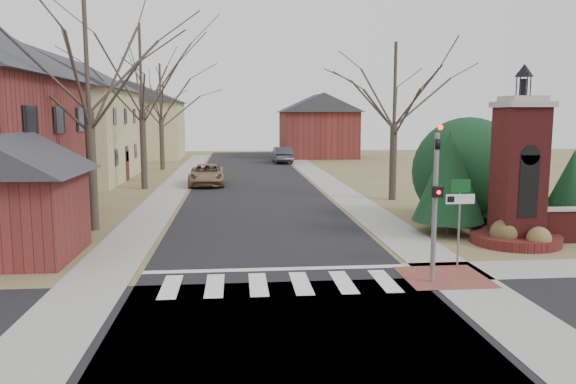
{
  "coord_description": "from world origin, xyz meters",
  "views": [
    {
      "loc": [
        -1.18,
        -14.29,
        4.68
      ],
      "look_at": [
        0.72,
        6.0,
        1.88
      ],
      "focal_mm": 35.0,
      "sensor_mm": 36.0,
      "label": 1
    }
  ],
  "objects": [
    {
      "name": "dry_shrub_left",
      "position": [
        8.36,
        4.6,
        0.49
      ],
      "size": [
        0.98,
        0.98,
        0.98
      ],
      "primitive_type": "sphere",
      "color": "brown",
      "rests_on": "ground"
    },
    {
      "name": "bare_tree_1",
      "position": [
        -7.0,
        22.0,
        8.03
      ],
      "size": [
        8.4,
        8.4,
        11.64
      ],
      "color": "#473D33",
      "rests_on": "ground"
    },
    {
      "name": "dry_shrub_right",
      "position": [
        9.3,
        3.91,
        0.42
      ],
      "size": [
        0.83,
        0.83,
        0.83
      ],
      "primitive_type": "sphere",
      "color": "brown",
      "rests_on": "ground"
    },
    {
      "name": "house_distant_right",
      "position": [
        7.99,
        47.99,
        3.65
      ],
      "size": [
        8.8,
        8.8,
        7.3
      ],
      "color": "maroon",
      "rests_on": "ground"
    },
    {
      "name": "distant_car",
      "position": [
        3.4,
        40.81,
        0.79
      ],
      "size": [
        1.89,
        4.89,
        1.59
      ],
      "primitive_type": "imported",
      "rotation": [
        0.0,
        0.0,
        3.19
      ],
      "color": "#34363C",
      "rests_on": "ground"
    },
    {
      "name": "ground",
      "position": [
        0.0,
        0.0,
        0.0
      ],
      "size": [
        120.0,
        120.0,
        0.0
      ],
      "primitive_type": "plane",
      "color": "brown",
      "rests_on": "ground"
    },
    {
      "name": "house_distant_left",
      "position": [
        -12.01,
        48.0,
        4.25
      ],
      "size": [
        10.8,
        8.8,
        8.53
      ],
      "color": "#C3B882",
      "rests_on": "ground"
    },
    {
      "name": "sidewalk_right_main",
      "position": [
        5.2,
        22.0,
        0.01
      ],
      "size": [
        2.0,
        60.0,
        0.02
      ],
      "primitive_type": "cube",
      "color": "gray",
      "rests_on": "ground"
    },
    {
      "name": "traffic_signal_pole",
      "position": [
        4.3,
        0.57,
        2.59
      ],
      "size": [
        0.28,
        0.41,
        4.5
      ],
      "color": "slate",
      "rests_on": "ground"
    },
    {
      "name": "garage_left",
      "position": [
        -8.52,
        4.49,
        2.24
      ],
      "size": [
        4.8,
        4.8,
        4.29
      ],
      "color": "maroon",
      "rests_on": "ground"
    },
    {
      "name": "bare_tree_3",
      "position": [
        7.5,
        16.0,
        6.69
      ],
      "size": [
        7.0,
        7.0,
        9.7
      ],
      "color": "#473D33",
      "rests_on": "ground"
    },
    {
      "name": "stop_bar",
      "position": [
        0.0,
        2.3,
        0.01
      ],
      "size": [
        8.0,
        0.35,
        0.02
      ],
      "primitive_type": "cube",
      "color": "silver",
      "rests_on": "ground"
    },
    {
      "name": "brick_gate_monument",
      "position": [
        9.0,
        4.99,
        2.17
      ],
      "size": [
        3.2,
        3.2,
        6.47
      ],
      "color": "#5C1B1B",
      "rests_on": "ground"
    },
    {
      "name": "sidewalk_left",
      "position": [
        -5.2,
        22.0,
        0.01
      ],
      "size": [
        2.0,
        60.0,
        0.02
      ],
      "primitive_type": "cube",
      "color": "gray",
      "rests_on": "ground"
    },
    {
      "name": "cross_street",
      "position": [
        0.0,
        -3.0,
        0.01
      ],
      "size": [
        120.0,
        8.0,
        0.01
      ],
      "primitive_type": "cube",
      "color": "black",
      "rests_on": "ground"
    },
    {
      "name": "crosswalk_zone",
      "position": [
        0.0,
        0.8,
        0.01
      ],
      "size": [
        8.0,
        2.2,
        0.02
      ],
      "primitive_type": "cube",
      "color": "silver",
      "rests_on": "ground"
    },
    {
      "name": "bare_tree_2",
      "position": [
        -7.5,
        35.0,
        7.03
      ],
      "size": [
        7.35,
        7.35,
        10.19
      ],
      "color": "#473D33",
      "rests_on": "ground"
    },
    {
      "name": "sign_post",
      "position": [
        5.59,
        1.99,
        1.95
      ],
      "size": [
        0.9,
        0.07,
        2.75
      ],
      "color": "slate",
      "rests_on": "ground"
    },
    {
      "name": "evergreen_far",
      "position": [
        12.5,
        7.2,
        1.9
      ],
      "size": [
        2.4,
        2.4,
        3.3
      ],
      "color": "#473D33",
      "rests_on": "ground"
    },
    {
      "name": "evergreen_mid",
      "position": [
        10.5,
        8.2,
        2.6
      ],
      "size": [
        3.4,
        3.4,
        4.7
      ],
      "color": "#473D33",
      "rests_on": "ground"
    },
    {
      "name": "pickup_truck",
      "position": [
        -3.11,
        23.54,
        0.7
      ],
      "size": [
        2.41,
        5.1,
        1.41
      ],
      "primitive_type": "imported",
      "rotation": [
        0.0,
        0.0,
        0.02
      ],
      "color": "#8B6C4C",
      "rests_on": "ground"
    },
    {
      "name": "main_street",
      "position": [
        0.0,
        22.0,
        0.01
      ],
      "size": [
        8.0,
        70.0,
        0.01
      ],
      "primitive_type": "cube",
      "color": "black",
      "rests_on": "ground"
    },
    {
      "name": "evergreen_mass",
      "position": [
        9.0,
        9.5,
        2.4
      ],
      "size": [
        4.8,
        4.8,
        4.8
      ],
      "primitive_type": "sphere",
      "color": "black",
      "rests_on": "ground"
    },
    {
      "name": "curb_apron",
      "position": [
        4.8,
        1.0,
        0.01
      ],
      "size": [
        2.4,
        2.4,
        0.02
      ],
      "primitive_type": "cube",
      "color": "brown",
      "rests_on": "ground"
    },
    {
      "name": "bare_tree_0",
      "position": [
        -7.0,
        9.0,
        7.7
      ],
      "size": [
        8.05,
        8.05,
        11.15
      ],
      "color": "#473D33",
      "rests_on": "ground"
    },
    {
      "name": "house_stucco_left",
      "position": [
        -13.5,
        27.0,
        4.59
      ],
      "size": [
        9.8,
        12.8,
        9.28
      ],
      "color": "#C3B882",
      "rests_on": "ground"
    },
    {
      "name": "evergreen_near",
      "position": [
        7.2,
        7.0,
        2.3
      ],
      "size": [
        2.8,
        2.8,
        4.1
      ],
      "color": "#473D33",
      "rests_on": "ground"
    }
  ]
}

